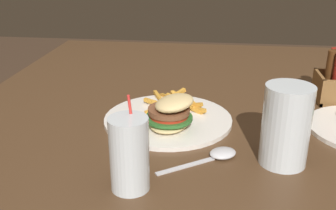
{
  "coord_description": "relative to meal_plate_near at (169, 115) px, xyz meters",
  "views": [
    {
      "loc": [
        0.83,
        -0.05,
        1.14
      ],
      "look_at": [
        -0.02,
        -0.15,
        0.78
      ],
      "focal_mm": 42.0,
      "sensor_mm": 36.0,
      "label": 1
    }
  ],
  "objects": [
    {
      "name": "dining_table",
      "position": [
        0.0,
        0.15,
        -0.1
      ],
      "size": [
        1.63,
        1.39,
        0.74
      ],
      "color": "#4C331E",
      "rests_on": "ground_plane"
    },
    {
      "name": "meal_plate_near",
      "position": [
        0.0,
        0.0,
        0.0
      ],
      "size": [
        0.31,
        0.31,
        0.09
      ],
      "color": "white",
      "rests_on": "dining_table"
    },
    {
      "name": "beer_glass",
      "position": [
        0.15,
        0.24,
        0.05
      ],
      "size": [
        0.09,
        0.09,
        0.16
      ],
      "color": "silver",
      "rests_on": "dining_table"
    },
    {
      "name": "juice_glass",
      "position": [
        0.27,
        -0.04,
        0.04
      ],
      "size": [
        0.07,
        0.07,
        0.17
      ],
      "color": "silver",
      "rests_on": "dining_table"
    },
    {
      "name": "spoon",
      "position": [
        0.14,
        0.12,
        -0.02
      ],
      "size": [
        0.12,
        0.16,
        0.02
      ],
      "rotation": [
        0.0,
        0.0,
        2.17
      ],
      "color": "silver",
      "rests_on": "dining_table"
    },
    {
      "name": "condiment_caddy",
      "position": [
        -0.21,
        0.42,
        0.03
      ],
      "size": [
        0.11,
        0.08,
        0.14
      ],
      "color": "brown",
      "rests_on": "dining_table"
    }
  ]
}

